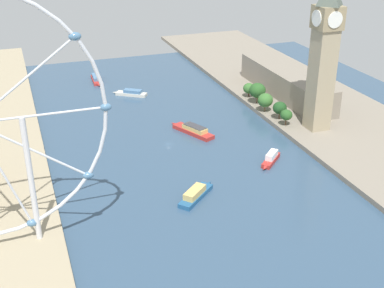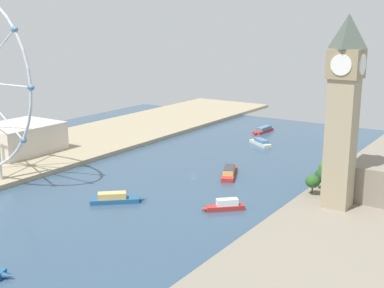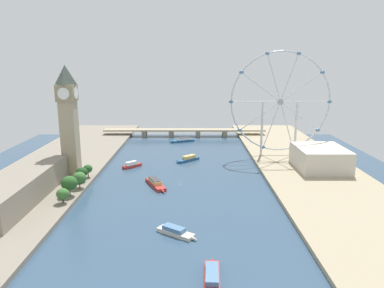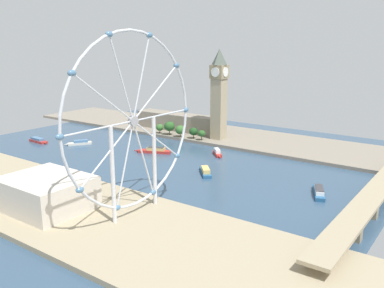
% 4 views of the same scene
% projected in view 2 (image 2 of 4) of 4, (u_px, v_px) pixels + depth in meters
% --- Properties ---
extents(ground_plane, '(404.83, 404.83, 0.00)m').
position_uv_depth(ground_plane, '(193.00, 174.00, 315.22)').
color(ground_plane, '#334C66').
extents(riverbank_right, '(90.00, 520.00, 3.00)m').
position_uv_depth(riverbank_right, '(62.00, 147.00, 378.15)').
color(riverbank_right, tan).
rests_on(riverbank_right, ground_plane).
extents(clock_tower, '(15.71, 15.71, 92.76)m').
position_uv_depth(clock_tower, '(343.00, 110.00, 241.43)').
color(clock_tower, tan).
rests_on(clock_tower, riverbank_left).
extents(tree_row_embankment, '(13.16, 65.61, 14.82)m').
position_uv_depth(tree_row_embankment, '(333.00, 166.00, 293.02)').
color(tree_row_embankment, '#513823').
rests_on(tree_row_embankment, riverbank_left).
extents(riverside_hall, '(42.63, 51.06, 19.67)m').
position_uv_depth(riverside_hall, '(20.00, 138.00, 356.81)').
color(riverside_hall, beige).
rests_on(riverside_hall, riverbank_right).
extents(tour_boat_0, '(25.23, 19.23, 4.68)m').
position_uv_depth(tour_boat_0, '(260.00, 142.00, 391.45)').
color(tour_boat_0, beige).
rests_on(tour_boat_0, ground_plane).
extents(tour_boat_2, '(24.97, 23.09, 5.57)m').
position_uv_depth(tour_boat_2, '(115.00, 199.00, 265.34)').
color(tour_boat_2, '#235684').
rests_on(tour_boat_2, ground_plane).
extents(tour_boat_3, '(19.73, 35.00, 5.77)m').
position_uv_depth(tour_boat_3, '(229.00, 172.00, 312.81)').
color(tour_boat_3, '#B22D28').
rests_on(tour_boat_3, ground_plane).
extents(tour_boat_4, '(8.43, 28.80, 4.62)m').
position_uv_depth(tour_boat_4, '(263.00, 130.00, 436.75)').
color(tour_boat_4, '#B22D28').
rests_on(tour_boat_4, ground_plane).
extents(tour_boat_5, '(18.70, 18.17, 5.83)m').
position_uv_depth(tour_boat_5, '(225.00, 206.00, 254.78)').
color(tour_boat_5, '#B22D28').
rests_on(tour_boat_5, ground_plane).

